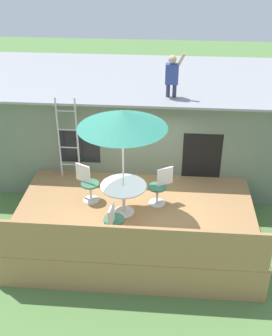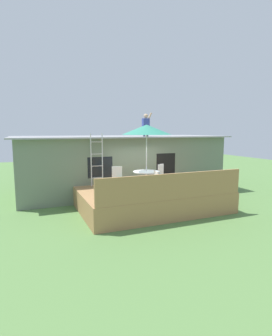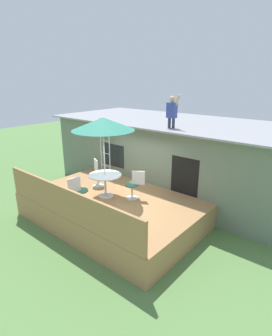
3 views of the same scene
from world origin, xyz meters
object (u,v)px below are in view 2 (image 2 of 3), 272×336
at_px(person_figure, 146,123).
at_px(patio_chair_right, 159,175).
at_px(step_ladder, 97,160).
at_px(patio_chair_left, 120,178).
at_px(patio_umbrella, 147,130).
at_px(patio_table, 146,175).
at_px(patio_chair_near, 155,183).

bearing_deg(person_figure, patio_chair_right, -95.96).
relative_size(step_ladder, patio_chair_left, 2.39).
height_order(person_figure, patio_chair_right, person_figure).
relative_size(patio_umbrella, patio_chair_right, 2.76).
height_order(patio_umbrella, patio_chair_right, patio_umbrella).
height_order(patio_table, patio_chair_left, patio_chair_left).
height_order(step_ladder, person_figure, person_figure).
relative_size(patio_table, step_ladder, 0.47).
xyz_separation_m(person_figure, patio_chair_right, (-0.18, -1.73, -2.19)).
relative_size(person_figure, patio_chair_left, 1.21).
bearing_deg(step_ladder, patio_table, -44.25).
height_order(patio_table, patio_umbrella, patio_umbrella).
bearing_deg(patio_table, person_figure, 65.90).
xyz_separation_m(person_figure, patio_chair_near, (-1.11, -3.19, -2.19)).
bearing_deg(patio_umbrella, patio_chair_right, 30.78).
distance_m(patio_umbrella, patio_chair_left, 2.15).
bearing_deg(step_ladder, person_figure, 14.91).
distance_m(patio_chair_left, patio_chair_right, 1.72).
relative_size(patio_umbrella, patio_chair_near, 2.76).
relative_size(patio_table, patio_chair_left, 1.13).
bearing_deg(patio_umbrella, patio_chair_left, 152.22).
bearing_deg(patio_table, patio_chair_right, 30.78).
height_order(patio_table, step_ladder, step_ladder).
relative_size(patio_table, person_figure, 0.94).
distance_m(step_ladder, patio_chair_near, 2.97).
height_order(patio_umbrella, person_figure, person_figure).
bearing_deg(patio_chair_left, person_figure, 70.10).
bearing_deg(patio_chair_left, patio_umbrella, 0.00).
bearing_deg(patio_umbrella, person_figure, 65.90).
xyz_separation_m(patio_umbrella, patio_chair_near, (-0.12, -0.98, -1.89)).
bearing_deg(step_ladder, patio_chair_right, -23.78).
relative_size(patio_chair_right, patio_chair_near, 1.00).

